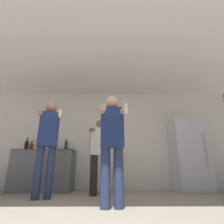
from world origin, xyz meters
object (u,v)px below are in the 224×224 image
at_px(bottle_brown_liquor, 31,147).
at_px(bottle_amber_bourbon, 27,146).
at_px(person_spectator_back, 100,151).
at_px(person_woman_foreground, 112,141).
at_px(refrigerator, 188,154).
at_px(person_man_side, 48,139).
at_px(bottle_clear_vodka, 66,145).

relative_size(bottle_brown_liquor, bottle_amber_bourbon, 0.82).
relative_size(bottle_amber_bourbon, person_spectator_back, 0.21).
bearing_deg(person_woman_foreground, refrigerator, 43.06).
bearing_deg(bottle_amber_bourbon, bottle_brown_liquor, -0.00).
bearing_deg(refrigerator, person_man_side, -162.00).
relative_size(bottle_brown_liquor, person_woman_foreground, 0.17).
bearing_deg(bottle_clear_vodka, person_spectator_back, -36.55).
bearing_deg(bottle_amber_bourbon, person_spectator_back, -19.43).
relative_size(person_woman_foreground, person_man_side, 0.89).
xyz_separation_m(bottle_brown_liquor, person_woman_foreground, (1.97, -1.83, -0.13)).
bearing_deg(bottle_clear_vodka, refrigerator, -2.20).
height_order(bottle_brown_liquor, person_spectator_back, person_spectator_back).
height_order(bottle_brown_liquor, person_man_side, person_man_side).
distance_m(bottle_brown_liquor, bottle_amber_bourbon, 0.12).
bearing_deg(refrigerator, bottle_brown_liquor, 178.29).
xyz_separation_m(bottle_amber_bourbon, person_woman_foreground, (2.09, -1.83, -0.16)).
xyz_separation_m(refrigerator, person_spectator_back, (-2.07, -0.54, 0.02)).
bearing_deg(bottle_amber_bourbon, person_man_side, -50.71).
relative_size(person_man_side, person_spectator_back, 1.16).
bearing_deg(refrigerator, bottle_clear_vodka, 177.80).
relative_size(bottle_clear_vodka, person_spectator_back, 0.20).
relative_size(person_woman_foreground, person_spectator_back, 1.03).
distance_m(refrigerator, person_spectator_back, 2.14).
xyz_separation_m(bottle_clear_vodka, person_woman_foreground, (1.12, -1.83, -0.16)).
distance_m(bottle_brown_liquor, person_spectator_back, 1.86).
height_order(refrigerator, person_woman_foreground, refrigerator).
bearing_deg(bottle_brown_liquor, refrigerator, -1.71).
height_order(bottle_clear_vodka, person_spectator_back, person_spectator_back).
distance_m(refrigerator, bottle_amber_bourbon, 3.93).
bearing_deg(bottle_clear_vodka, bottle_amber_bourbon, 180.00).
relative_size(refrigerator, bottle_brown_liquor, 6.33).
height_order(person_woman_foreground, person_spectator_back, person_woman_foreground).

